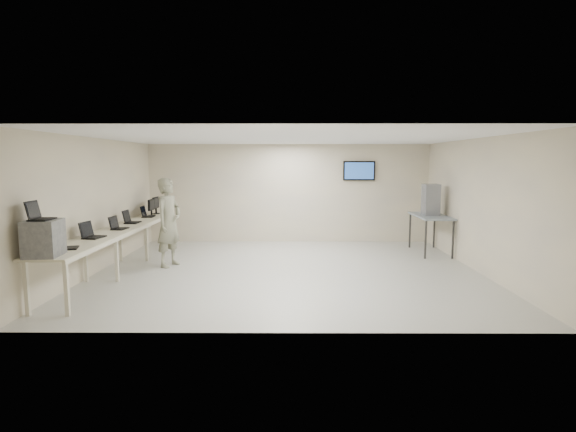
{
  "coord_description": "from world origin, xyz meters",
  "views": [
    {
      "loc": [
        0.05,
        -9.36,
        2.32
      ],
      "look_at": [
        0.0,
        0.2,
        1.15
      ],
      "focal_mm": 28.0,
      "sensor_mm": 36.0,
      "label": 1
    }
  ],
  "objects_px": {
    "equipment_box": "(44,238)",
    "side_table": "(431,218)",
    "soldier": "(169,222)",
    "workbench": "(119,232)"
  },
  "relations": [
    {
      "from": "workbench",
      "to": "soldier",
      "type": "height_order",
      "value": "soldier"
    },
    {
      "from": "workbench",
      "to": "soldier",
      "type": "bearing_deg",
      "value": 24.02
    },
    {
      "from": "workbench",
      "to": "side_table",
      "type": "bearing_deg",
      "value": 14.77
    },
    {
      "from": "equipment_box",
      "to": "side_table",
      "type": "distance_m",
      "value": 8.61
    },
    {
      "from": "soldier",
      "to": "equipment_box",
      "type": "bearing_deg",
      "value": -175.54
    },
    {
      "from": "workbench",
      "to": "equipment_box",
      "type": "height_order",
      "value": "equipment_box"
    },
    {
      "from": "equipment_box",
      "to": "side_table",
      "type": "xyz_separation_m",
      "value": [
        7.25,
        4.65,
        -0.28
      ]
    },
    {
      "from": "soldier",
      "to": "side_table",
      "type": "bearing_deg",
      "value": -54.47
    },
    {
      "from": "soldier",
      "to": "side_table",
      "type": "relative_size",
      "value": 1.21
    },
    {
      "from": "workbench",
      "to": "equipment_box",
      "type": "xyz_separation_m",
      "value": [
        -0.06,
        -2.75,
        0.35
      ]
    }
  ]
}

